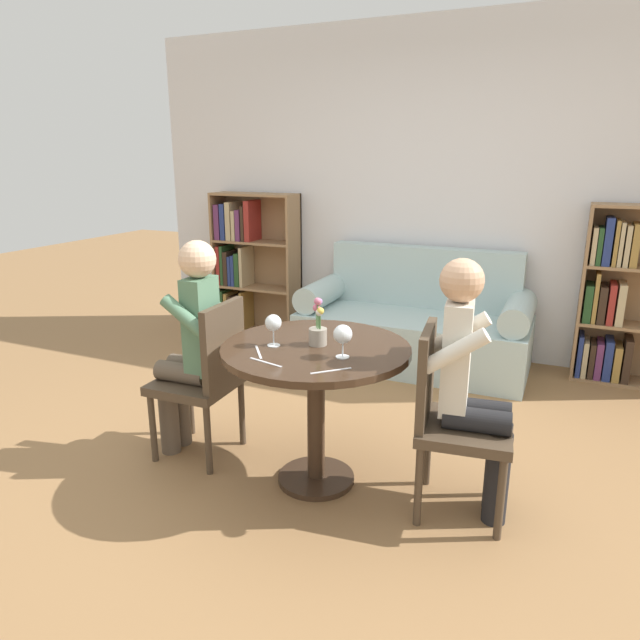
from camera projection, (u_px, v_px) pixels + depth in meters
ground_plane at (316, 480)px, 3.00m from camera, size 16.00×16.00×0.00m
back_wall at (433, 193)px, 4.70m from camera, size 5.20×0.05×2.70m
round_table at (316, 374)px, 2.84m from camera, size 0.94×0.94×0.75m
couch at (414, 327)px, 4.62m from camera, size 1.80×0.80×0.92m
bookshelf_left at (247, 263)px, 5.42m from camera, size 0.82×0.28×1.32m
bookshelf_right at (625, 301)px, 4.18m from camera, size 0.82×0.28×1.32m
chair_left at (207, 373)px, 3.13m from camera, size 0.43×0.43×0.90m
chair_right at (449, 413)px, 2.64m from camera, size 0.47×0.47×0.90m
person_left at (191, 345)px, 3.12m from camera, size 0.42×0.35×1.23m
person_right at (472, 385)px, 2.58m from camera, size 0.44×0.37×1.22m
wine_glass_left at (273, 324)px, 2.77m from camera, size 0.08×0.08×0.16m
wine_glass_right at (343, 335)px, 2.61m from camera, size 0.09×0.09×0.16m
flower_vase at (317, 329)px, 2.79m from camera, size 0.09×0.09×0.24m
knife_left_setting at (331, 371)px, 2.47m from camera, size 0.14×0.14×0.00m
fork_left_setting at (266, 362)px, 2.57m from camera, size 0.19×0.06×0.00m
knife_right_setting at (259, 352)px, 2.71m from camera, size 0.12×0.16×0.00m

